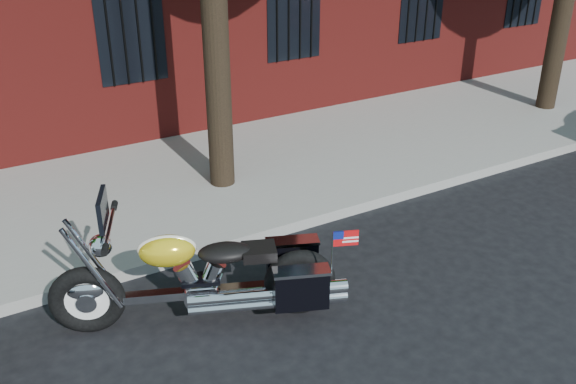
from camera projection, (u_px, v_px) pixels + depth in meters
ground at (294, 300)px, 7.07m from camera, size 120.00×120.00×0.00m
curb at (238, 240)px, 8.11m from camera, size 40.00×0.16×0.15m
sidewalk at (182, 185)px, 9.57m from camera, size 40.00×3.60×0.15m
motorcycle at (210, 279)px, 6.52m from camera, size 2.78×1.62×1.54m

